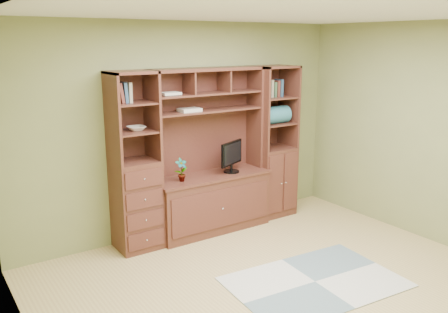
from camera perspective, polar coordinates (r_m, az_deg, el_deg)
room at (r=4.34m, az=8.47°, el=-0.62°), size 4.60×4.10×2.64m
center_hutch at (r=5.87m, az=-1.54°, el=0.54°), size 1.54×0.53×2.05m
left_tower at (r=5.45m, az=-10.68°, el=-0.73°), size 0.50×0.45×2.05m
right_tower at (r=6.49m, az=5.93°, el=1.76°), size 0.55×0.45×2.05m
rug at (r=5.01m, az=10.89°, el=-14.60°), size 1.78×1.27×0.01m
monitor at (r=6.00m, az=0.92°, el=0.64°), size 0.49×0.37×0.55m
orchid at (r=5.66m, az=-5.15°, el=-1.61°), size 0.15×0.10×0.28m
magazines at (r=5.72m, az=-4.18°, el=5.62°), size 0.26×0.19×0.04m
bowl at (r=5.38m, az=-10.51°, el=3.34°), size 0.20×0.20×0.05m
blanket_teal at (r=6.37m, az=6.13°, el=5.00°), size 0.40×0.23×0.23m
blanket_red at (r=6.53m, az=6.00°, el=5.12°), size 0.38×0.21×0.21m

